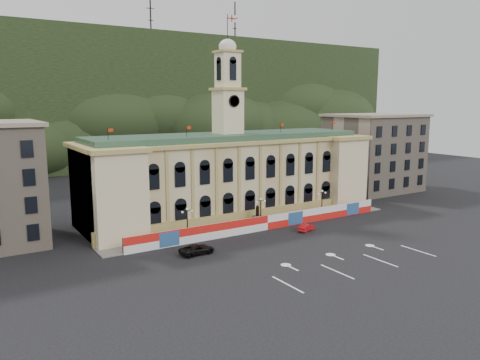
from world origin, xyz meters
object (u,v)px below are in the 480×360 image
statue (257,219)px  black_suv (197,249)px  red_sedan (306,227)px  lamp_center (261,210)px

statue → black_suv: 17.98m
statue → black_suv: (-15.99, -8.21, -0.47)m
statue → red_sedan: bearing=-54.3°
statue → lamp_center: 2.14m
statue → black_suv: size_ratio=0.71×
red_sedan → black_suv: size_ratio=0.75×
lamp_center → red_sedan: lamp_center is taller
lamp_center → black_suv: lamp_center is taller
black_suv → red_sedan: bearing=-89.0°
black_suv → lamp_center: bearing=-67.6°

